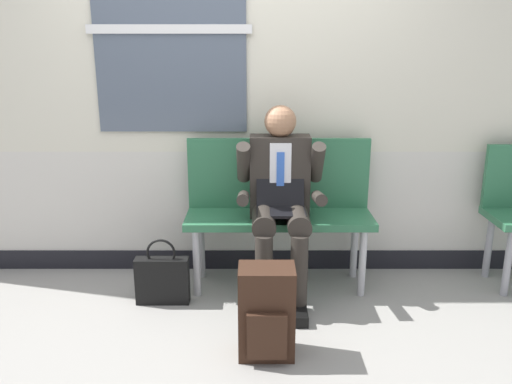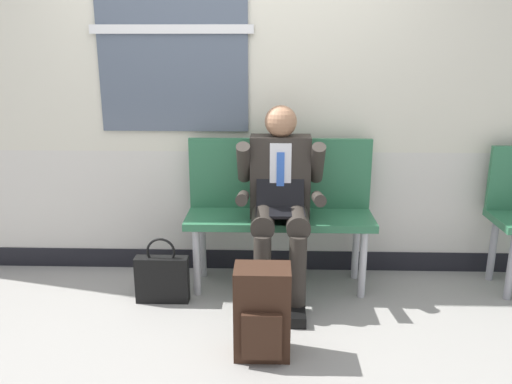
# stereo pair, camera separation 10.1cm
# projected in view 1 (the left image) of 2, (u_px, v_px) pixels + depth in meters

# --- Properties ---
(ground_plane) EXTENTS (18.00, 18.00, 0.00)m
(ground_plane) POSITION_uv_depth(u_px,v_px,m) (232.00, 314.00, 3.31)
(ground_plane) COLOR gray
(station_wall) EXTENTS (5.42, 0.17, 3.10)m
(station_wall) POSITION_uv_depth(u_px,v_px,m) (233.00, 61.00, 3.61)
(station_wall) COLOR beige
(station_wall) RESTS_ON ground
(bench_with_person) EXTENTS (1.28, 0.42, 1.03)m
(bench_with_person) POSITION_uv_depth(u_px,v_px,m) (278.00, 201.00, 3.61)
(bench_with_person) COLOR #2D6B47
(bench_with_person) RESTS_ON ground
(person_seated) EXTENTS (0.57, 0.70, 1.28)m
(person_seated) POSITION_uv_depth(u_px,v_px,m) (280.00, 197.00, 3.39)
(person_seated) COLOR #2D2823
(person_seated) RESTS_ON ground
(backpack) EXTENTS (0.30, 0.25, 0.52)m
(backpack) POSITION_uv_depth(u_px,v_px,m) (266.00, 313.00, 2.81)
(backpack) COLOR #331E14
(backpack) RESTS_ON ground
(handbag) EXTENTS (0.35, 0.10, 0.45)m
(handbag) POSITION_uv_depth(u_px,v_px,m) (162.00, 279.00, 3.41)
(handbag) COLOR black
(handbag) RESTS_ON ground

